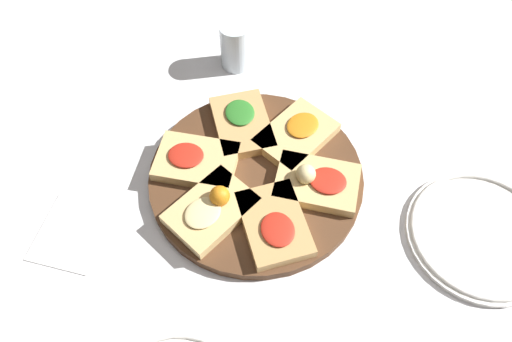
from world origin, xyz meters
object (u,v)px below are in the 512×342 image
Objects in this scene: plate_left at (481,234)px; water_glass at (235,46)px; serving_board at (256,177)px; napkin_stack at (72,232)px.

plate_left is 0.61m from water_glass.
serving_board is at bearing -77.92° from plate_left.
water_glass is (-0.16, -0.59, 0.05)m from plate_left.
plate_left is at bearing 118.09° from napkin_stack.
serving_board is 3.74× the size of water_glass.
serving_board is at bearing 36.82° from water_glass.
plate_left is at bearing 74.52° from water_glass.
water_glass is at bearing 174.77° from napkin_stack.
serving_board is at bearing 137.39° from napkin_stack.
napkin_stack is at bearing -5.23° from water_glass.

